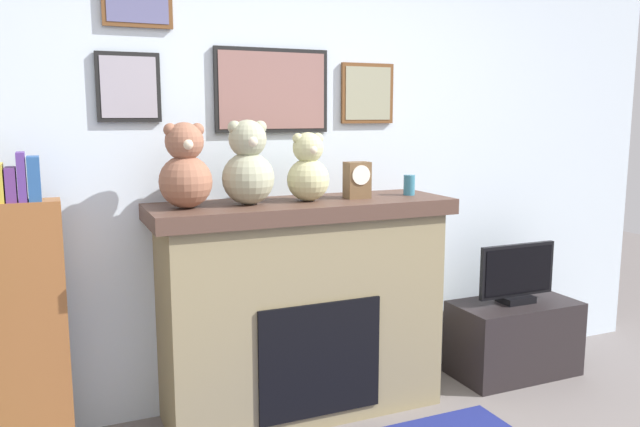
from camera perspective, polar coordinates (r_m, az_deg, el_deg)
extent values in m
cube|color=silver|center=(3.48, -3.92, 4.40)|extent=(5.20, 0.12, 2.60)
cube|color=black|center=(3.38, -4.32, 10.98)|extent=(0.62, 0.02, 0.44)
cube|color=#885D57|center=(3.37, -4.26, 10.98)|extent=(0.58, 0.00, 0.40)
cube|color=black|center=(3.22, -16.86, 10.83)|extent=(0.30, 0.02, 0.33)
cube|color=#9B94A1|center=(3.21, -16.84, 10.84)|extent=(0.26, 0.00, 0.29)
cube|color=brown|center=(3.61, 4.29, 10.73)|extent=(0.32, 0.02, 0.33)
cube|color=gray|center=(3.60, 4.37, 10.74)|extent=(0.28, 0.00, 0.29)
cube|color=#877955|center=(3.37, -1.60, -9.16)|extent=(1.44, 0.47, 1.06)
cube|color=#4D352A|center=(3.24, -1.64, 0.45)|extent=(1.56, 0.53, 0.08)
cube|color=black|center=(3.21, 0.07, -13.06)|extent=(0.65, 0.02, 0.58)
cube|color=brown|center=(3.16, -25.18, -9.87)|extent=(0.38, 0.16, 1.20)
cube|color=#552D6E|center=(3.02, -26.08, 2.37)|extent=(0.04, 0.13, 0.15)
cube|color=#4F2F7C|center=(3.02, -25.29, 3.02)|extent=(0.03, 0.13, 0.21)
cube|color=#244C87|center=(3.02, -24.36, 2.90)|extent=(0.05, 0.13, 0.19)
cube|color=black|center=(4.10, 17.06, -10.67)|extent=(0.76, 0.40, 0.45)
cube|color=black|center=(4.02, 17.22, -7.37)|extent=(0.20, 0.14, 0.04)
cube|color=black|center=(3.98, 17.34, -4.89)|extent=(0.53, 0.03, 0.32)
cube|color=black|center=(3.97, 17.50, -4.94)|extent=(0.49, 0.00, 0.28)
cylinder|color=teal|center=(3.49, 8.04, 2.56)|extent=(0.06, 0.06, 0.11)
cube|color=brown|center=(3.33, 3.36, 3.02)|extent=(0.13, 0.09, 0.19)
cylinder|color=white|center=(3.28, 3.74, 3.48)|extent=(0.10, 0.01, 0.10)
sphere|color=#8E5B44|center=(3.03, -12.01, 2.81)|extent=(0.25, 0.25, 0.25)
sphere|color=#8E5B44|center=(3.01, -12.13, 6.36)|extent=(0.18, 0.18, 0.18)
sphere|color=#8E5B44|center=(3.00, -13.35, 7.33)|extent=(0.06, 0.06, 0.06)
sphere|color=#8E5B44|center=(3.02, -10.98, 7.42)|extent=(0.06, 0.06, 0.06)
sphere|color=beige|center=(2.94, -11.84, 6.13)|extent=(0.05, 0.05, 0.05)
sphere|color=#9DA082|center=(3.10, -6.48, 3.15)|extent=(0.26, 0.26, 0.26)
sphere|color=#9DA082|center=(3.09, -6.55, 6.70)|extent=(0.18, 0.18, 0.18)
sphere|color=#9DA082|center=(3.07, -7.73, 7.69)|extent=(0.06, 0.06, 0.06)
sphere|color=#9DA082|center=(3.11, -5.42, 7.75)|extent=(0.06, 0.06, 0.06)
sphere|color=beige|center=(3.02, -6.13, 6.48)|extent=(0.06, 0.06, 0.06)
sphere|color=#BCBB87|center=(3.21, -1.08, 3.05)|extent=(0.22, 0.22, 0.22)
sphere|color=#BCBB87|center=(3.20, -1.09, 5.95)|extent=(0.16, 0.16, 0.16)
sphere|color=#BCBB87|center=(3.17, -2.01, 6.77)|extent=(0.05, 0.05, 0.05)
sphere|color=#BCBB87|center=(3.22, -0.19, 6.80)|extent=(0.05, 0.05, 0.05)
sphere|color=beige|center=(3.14, -0.65, 5.75)|extent=(0.05, 0.05, 0.05)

